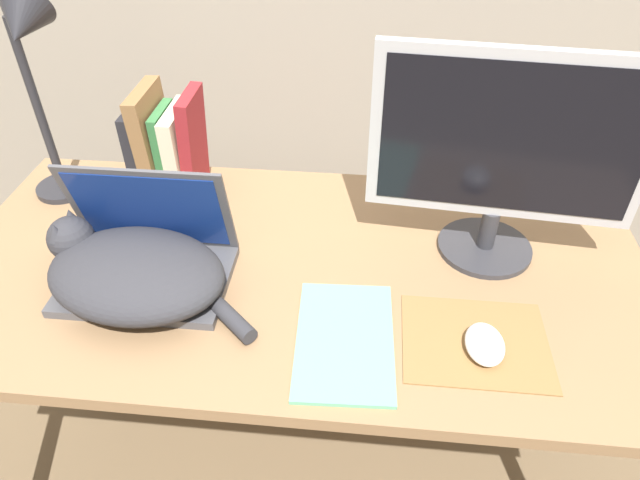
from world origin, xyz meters
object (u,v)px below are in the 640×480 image
(laptop, at_px, (148,258))
(notepad, at_px, (345,340))
(book_row, at_px, (167,146))
(computer_mouse, at_px, (485,344))
(desk_lamp, at_px, (31,64))
(cat, at_px, (132,271))
(external_monitor, at_px, (506,153))

(laptop, xyz_separation_m, notepad, (0.40, -0.14, -0.04))
(laptop, relative_size, book_row, 1.27)
(book_row, relative_size, notepad, 0.90)
(computer_mouse, distance_m, desk_lamp, 1.05)
(notepad, bearing_deg, cat, 168.47)
(cat, xyz_separation_m, desk_lamp, (-0.27, 0.31, 0.27))
(external_monitor, xyz_separation_m, book_row, (-0.73, 0.17, -0.12))
(desk_lamp, xyz_separation_m, notepad, (0.68, -0.39, -0.33))
(cat, bearing_deg, computer_mouse, -7.11)
(book_row, relative_size, desk_lamp, 0.52)
(laptop, xyz_separation_m, external_monitor, (0.68, 0.15, 0.19))
(laptop, relative_size, notepad, 1.14)
(laptop, xyz_separation_m, cat, (-0.01, -0.05, 0.01))
(book_row, bearing_deg, laptop, -81.02)
(notepad, bearing_deg, external_monitor, 45.71)
(computer_mouse, relative_size, desk_lamp, 0.20)
(book_row, distance_m, notepad, 0.65)
(cat, distance_m, book_row, 0.38)
(cat, xyz_separation_m, book_row, (-0.04, 0.37, 0.06))
(external_monitor, height_order, book_row, external_monitor)
(cat, bearing_deg, desk_lamp, 131.35)
(cat, bearing_deg, laptop, 78.17)
(laptop, bearing_deg, external_monitor, 12.49)
(cat, height_order, desk_lamp, desk_lamp)
(book_row, height_order, desk_lamp, desk_lamp)
(computer_mouse, bearing_deg, external_monitor, 82.79)
(cat, distance_m, external_monitor, 0.75)
(external_monitor, distance_m, computer_mouse, 0.36)
(external_monitor, relative_size, desk_lamp, 1.07)
(laptop, height_order, cat, laptop)
(desk_lamp, bearing_deg, notepad, -29.76)
(laptop, distance_m, notepad, 0.43)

